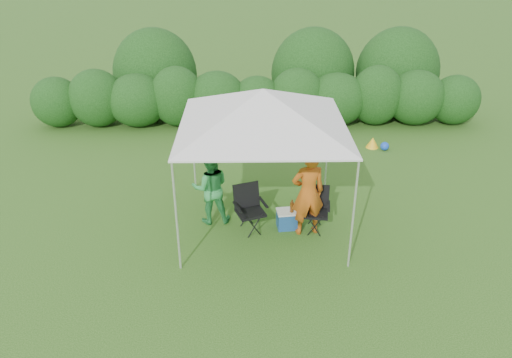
{
  "coord_description": "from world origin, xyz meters",
  "views": [
    {
      "loc": [
        -0.28,
        -8.19,
        5.52
      ],
      "look_at": [
        -0.13,
        0.4,
        1.05
      ],
      "focal_mm": 35.0,
      "sensor_mm": 36.0,
      "label": 1
    }
  ],
  "objects_px": {
    "chair_right": "(316,206)",
    "cooler": "(288,219)",
    "chair_left": "(249,205)",
    "man": "(308,193)",
    "canopy": "(263,108)",
    "woman": "(211,188)"
  },
  "relations": [
    {
      "from": "man",
      "to": "cooler",
      "type": "height_order",
      "value": "man"
    },
    {
      "from": "man",
      "to": "cooler",
      "type": "xyz_separation_m",
      "value": [
        -0.34,
        0.18,
        -0.7
      ]
    },
    {
      "from": "chair_right",
      "to": "cooler",
      "type": "height_order",
      "value": "chair_right"
    },
    {
      "from": "man",
      "to": "cooler",
      "type": "distance_m",
      "value": 0.8
    },
    {
      "from": "chair_right",
      "to": "cooler",
      "type": "relative_size",
      "value": 1.81
    },
    {
      "from": "chair_right",
      "to": "chair_left",
      "type": "xyz_separation_m",
      "value": [
        -1.32,
        0.0,
        0.03
      ]
    },
    {
      "from": "canopy",
      "to": "chair_right",
      "type": "xyz_separation_m",
      "value": [
        1.05,
        -0.23,
        -1.95
      ]
    },
    {
      "from": "chair_right",
      "to": "woman",
      "type": "bearing_deg",
      "value": -179.93
    },
    {
      "from": "cooler",
      "to": "canopy",
      "type": "bearing_deg",
      "value": 151.14
    },
    {
      "from": "chair_left",
      "to": "woman",
      "type": "bearing_deg",
      "value": 138.71
    },
    {
      "from": "chair_right",
      "to": "man",
      "type": "relative_size",
      "value": 0.5
    },
    {
      "from": "chair_left",
      "to": "woman",
      "type": "xyz_separation_m",
      "value": [
        -0.76,
        0.3,
        0.24
      ]
    },
    {
      "from": "canopy",
      "to": "man",
      "type": "relative_size",
      "value": 1.74
    },
    {
      "from": "canopy",
      "to": "chair_right",
      "type": "height_order",
      "value": "canopy"
    },
    {
      "from": "canopy",
      "to": "chair_left",
      "type": "xyz_separation_m",
      "value": [
        -0.27,
        -0.23,
        -1.93
      ]
    },
    {
      "from": "chair_left",
      "to": "man",
      "type": "xyz_separation_m",
      "value": [
        1.13,
        -0.16,
        0.36
      ]
    },
    {
      "from": "man",
      "to": "cooler",
      "type": "bearing_deg",
      "value": -38.93
    },
    {
      "from": "chair_right",
      "to": "woman",
      "type": "distance_m",
      "value": 2.12
    },
    {
      "from": "canopy",
      "to": "cooler",
      "type": "height_order",
      "value": "canopy"
    },
    {
      "from": "chair_left",
      "to": "cooler",
      "type": "bearing_deg",
      "value": -18.41
    },
    {
      "from": "chair_left",
      "to": "cooler",
      "type": "distance_m",
      "value": 0.86
    },
    {
      "from": "man",
      "to": "canopy",
      "type": "bearing_deg",
      "value": -35.87
    }
  ]
}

